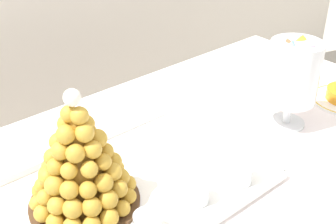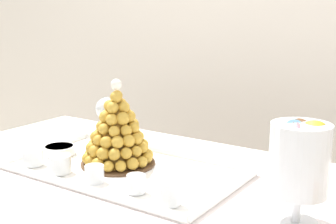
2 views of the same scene
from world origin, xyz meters
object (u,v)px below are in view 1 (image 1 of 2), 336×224
(dessert_cup_mid_right, at_px, (196,193))
(macaron_goblet, at_px, (294,73))
(dessert_cup_right, at_px, (241,171))
(serving_tray, at_px, (109,201))
(croquembouche, at_px, (80,163))

(dessert_cup_mid_right, relative_size, macaron_goblet, 0.20)
(dessert_cup_mid_right, height_order, dessert_cup_right, dessert_cup_right)
(serving_tray, xyz_separation_m, dessert_cup_right, (0.25, -0.13, 0.03))
(macaron_goblet, bearing_deg, dessert_cup_mid_right, -169.84)
(dessert_cup_right, distance_m, macaron_goblet, 0.31)
(serving_tray, xyz_separation_m, croquembouche, (-0.04, 0.02, 0.10))
(serving_tray, distance_m, dessert_cup_mid_right, 0.18)
(croquembouche, distance_m, macaron_goblet, 0.58)
(croquembouche, xyz_separation_m, dessert_cup_mid_right, (0.18, -0.14, -0.08))
(macaron_goblet, bearing_deg, serving_tray, 174.85)
(dessert_cup_right, bearing_deg, croquembouche, 151.82)
(serving_tray, bearing_deg, dessert_cup_mid_right, -41.76)
(croquembouche, distance_m, dessert_cup_mid_right, 0.24)
(serving_tray, height_order, dessert_cup_mid_right, dessert_cup_mid_right)
(croquembouche, bearing_deg, dessert_cup_mid_right, -38.84)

